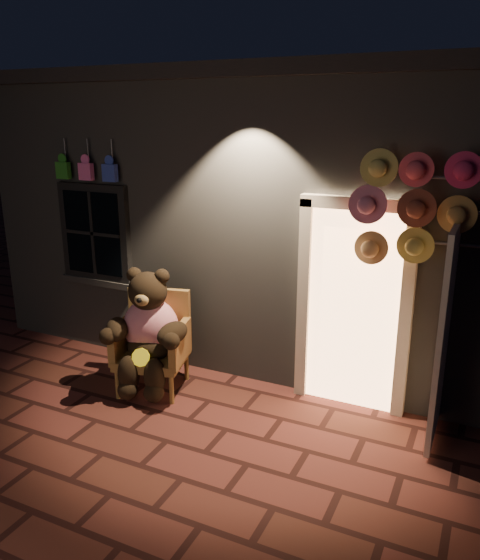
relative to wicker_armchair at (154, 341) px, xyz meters
The scene contains 5 objects.
ground 1.27m from the wicker_armchair, 51.70° to the right, with size 60.00×60.00×0.00m, color #562520.
shop_building 3.38m from the wicker_armchair, 76.91° to the left, with size 7.30×5.95×3.51m.
wicker_armchair is the anchor object (origin of this frame).
teddy_bear 0.22m from the wicker_armchair, 80.74° to the right, with size 0.95×0.85×1.35m.
hat_rack 3.22m from the wicker_armchair, ahead, with size 1.65×0.22×2.63m.
Camera 1 is at (2.54, -3.74, 2.94)m, focal length 35.00 mm.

